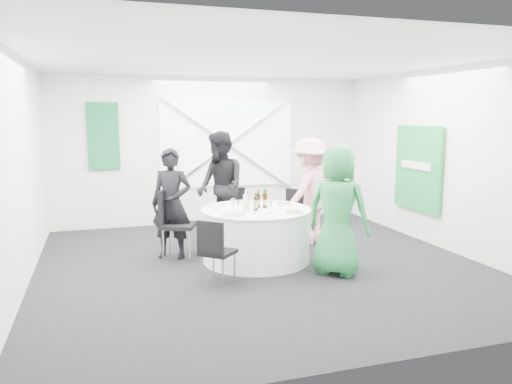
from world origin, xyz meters
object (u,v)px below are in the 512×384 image
object	(u,v)px
banquet_table	(256,235)
green_water_bottle	(265,198)
person_man_back_left	(171,204)
person_man_back	(220,188)
chair_back	(236,211)
person_woman_green	(338,210)
clear_water_bottle	(246,202)
chair_front_right	(340,232)
chair_back_left	(172,218)
person_woman_pink	(310,192)
chair_back_right	(293,213)
chair_front_left	(215,248)

from	to	relation	value
banquet_table	green_water_bottle	bearing A→B (deg)	29.15
person_man_back_left	person_man_back	world-z (taller)	person_man_back
chair_back	person_woman_green	bearing A→B (deg)	-67.27
clear_water_bottle	person_man_back_left	bearing A→B (deg)	148.82
chair_front_right	green_water_bottle	bearing A→B (deg)	-98.56
chair_back	chair_back_left	xyz separation A→B (m)	(-1.12, -0.62, 0.08)
person_woman_pink	person_woman_green	bearing A→B (deg)	49.25
chair_back	person_man_back_left	bearing A→B (deg)	-153.24
chair_back_right	green_water_bottle	bearing A→B (deg)	-87.98
chair_back_right	green_water_bottle	xyz separation A→B (m)	(-0.67, -0.58, 0.37)
chair_back_left	banquet_table	bearing A→B (deg)	-90.00
chair_back	person_man_back_left	xyz separation A→B (m)	(-1.12, -0.57, 0.28)
person_woman_pink	person_woman_green	world-z (taller)	person_woman_pink
chair_front_left	clear_water_bottle	bearing A→B (deg)	-85.46
person_woman_pink	person_woman_green	distance (m)	1.57
chair_back_right	person_woman_pink	bearing A→B (deg)	48.53
green_water_bottle	chair_back	bearing A→B (deg)	99.60
person_woman_green	green_water_bottle	xyz separation A→B (m)	(-0.67, 0.98, 0.04)
chair_front_right	person_woman_pink	size ratio (longest dim) A/B	0.49
green_water_bottle	banquet_table	bearing A→B (deg)	-150.85
chair_back_left	chair_back_right	world-z (taller)	chair_back_left
clear_water_bottle	banquet_table	bearing A→B (deg)	19.99
chair_back	chair_front_right	world-z (taller)	chair_back
chair_back	chair_back_left	size ratio (longest dim) A/B	0.88
chair_front_left	person_man_back	distance (m)	2.15
banquet_table	chair_front_right	distance (m)	1.20
banquet_table	person_woman_green	world-z (taller)	person_woman_green
person_woman_green	clear_water_bottle	distance (m)	1.30
banquet_table	person_man_back	world-z (taller)	person_man_back
chair_back	chair_front_left	xyz separation A→B (m)	(-0.80, -1.96, -0.04)
chair_back	person_woman_pink	size ratio (longest dim) A/B	0.52
banquet_table	person_woman_green	xyz separation A→B (m)	(0.83, -0.89, 0.47)
person_man_back_left	clear_water_bottle	xyz separation A→B (m)	(0.96, -0.58, 0.07)
chair_back_right	green_water_bottle	size ratio (longest dim) A/B	2.69
banquet_table	chair_front_right	bearing A→B (deg)	-32.65
banquet_table	chair_back_left	bearing A→B (deg)	157.52
chair_front_left	person_woman_pink	bearing A→B (deg)	-98.87
clear_water_bottle	green_water_bottle	bearing A→B (deg)	24.71
green_water_bottle	clear_water_bottle	distance (m)	0.37
green_water_bottle	person_man_back_left	bearing A→B (deg)	161.69
chair_back_left	person_woman_green	size ratio (longest dim) A/B	0.60
person_woman_pink	chair_back_left	bearing A→B (deg)	-25.55
green_water_bottle	person_woman_green	bearing A→B (deg)	-55.78
chair_back_right	green_water_bottle	distance (m)	0.96
person_man_back	person_woman_green	distance (m)	2.31
person_woman_pink	chair_front_left	bearing A→B (deg)	8.11
banquet_table	person_man_back	distance (m)	1.30
chair_back_right	green_water_bottle	world-z (taller)	green_water_bottle
person_man_back_left	person_man_back	size ratio (longest dim) A/B	0.88
chair_front_right	person_woman_pink	distance (m)	1.35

